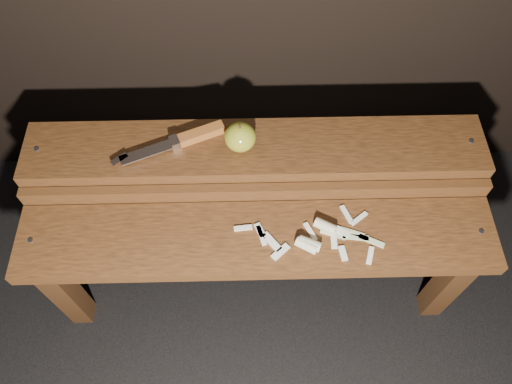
{
  "coord_description": "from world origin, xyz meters",
  "views": [
    {
      "loc": [
        -0.01,
        -0.6,
        1.53
      ],
      "look_at": [
        0.0,
        0.06,
        0.45
      ],
      "focal_mm": 35.0,
      "sensor_mm": 36.0,
      "label": 1
    }
  ],
  "objects_px": {
    "bench_front_tier": "(257,251)",
    "apple": "(240,137)",
    "bench_rear_tier": "(255,166)",
    "knife": "(187,138)"
  },
  "relations": [
    {
      "from": "bench_front_tier",
      "to": "bench_rear_tier",
      "type": "relative_size",
      "value": 1.0
    },
    {
      "from": "apple",
      "to": "knife",
      "type": "height_order",
      "value": "apple"
    },
    {
      "from": "bench_front_tier",
      "to": "bench_rear_tier",
      "type": "height_order",
      "value": "bench_rear_tier"
    },
    {
      "from": "bench_front_tier",
      "to": "apple",
      "type": "relative_size",
      "value": 14.15
    },
    {
      "from": "apple",
      "to": "bench_front_tier",
      "type": "bearing_deg",
      "value": -80.83
    },
    {
      "from": "bench_front_tier",
      "to": "apple",
      "type": "bearing_deg",
      "value": 99.17
    },
    {
      "from": "apple",
      "to": "knife",
      "type": "relative_size",
      "value": 0.3
    },
    {
      "from": "bench_rear_tier",
      "to": "knife",
      "type": "xyz_separation_m",
      "value": [
        -0.17,
        0.02,
        0.1
      ]
    },
    {
      "from": "bench_front_tier",
      "to": "apple",
      "type": "height_order",
      "value": "apple"
    },
    {
      "from": "bench_rear_tier",
      "to": "apple",
      "type": "relative_size",
      "value": 14.15
    }
  ]
}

